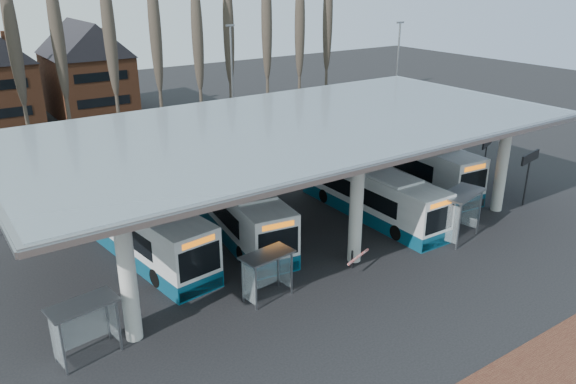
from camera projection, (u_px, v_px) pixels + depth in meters
ground at (387, 280)px, 27.82m from camera, size 140.00×140.00×0.00m
station_canopy at (295, 133)px, 31.90m from camera, size 32.00×16.00×6.34m
poplar_row at (133, 38)px, 49.96m from camera, size 45.10×1.10×14.50m
lamp_post_b at (232, 82)px, 49.01m from camera, size 0.80×0.16×10.17m
lamp_post_c at (397, 76)px, 51.79m from camera, size 0.80×0.16×10.17m
bus_0 at (138, 226)px, 30.05m from camera, size 3.99×12.10×3.30m
bus_1 at (235, 207)px, 32.55m from camera, size 4.08×11.84×3.22m
bus_2 at (370, 193)px, 34.84m from camera, size 2.57×11.22×3.11m
bus_3 at (407, 161)px, 40.36m from camera, size 3.68×12.43×3.40m
shelter_0 at (83, 317)px, 21.73m from camera, size 2.76×1.66×2.42m
shelter_1 at (266, 265)px, 25.79m from camera, size 2.60×1.52×2.29m
shelter_2 at (458, 204)px, 31.52m from camera, size 3.33×2.21×2.84m
info_sign_0 at (530, 161)px, 35.70m from camera, size 2.39×0.60×3.59m
info_sign_1 at (487, 146)px, 40.43m from camera, size 1.96×0.84×3.05m
barrier at (357, 257)px, 28.34m from camera, size 1.94×0.88×1.01m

